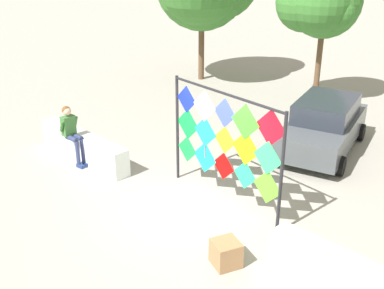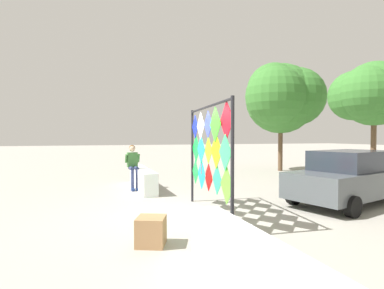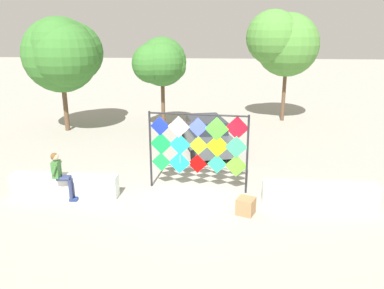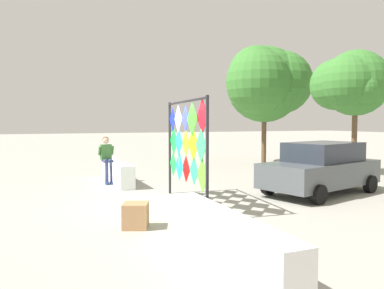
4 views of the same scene
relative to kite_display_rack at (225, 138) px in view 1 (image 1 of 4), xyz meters
The scene contains 8 objects.
ground 1.74m from the kite_display_rack, 111.14° to the right, with size 120.00×120.00×0.00m, color #9E998E.
plaza_ledge_left 4.53m from the kite_display_rack, 168.49° to the right, with size 3.46×0.46×0.73m, color white.
plaza_ledge_right 4.07m from the kite_display_rack, 12.95° to the right, with size 3.46×0.46×0.73m, color white.
kite_display_rack is the anchor object (origin of this frame).
seated_vendor 4.43m from the kite_display_rack, 163.98° to the right, with size 0.72×0.53×1.57m.
parked_car 4.27m from the kite_display_rack, 89.09° to the left, with size 2.60×4.12×1.48m.
cardboard_box_large 2.61m from the kite_display_rack, 47.78° to the right, with size 0.48×0.48×0.49m, color #9E754C.
tree_palm_like 8.35m from the kite_display_rack, 107.78° to the left, with size 2.72×2.82×4.83m.
Camera 1 is at (6.28, -6.54, 5.52)m, focal length 44.20 mm.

